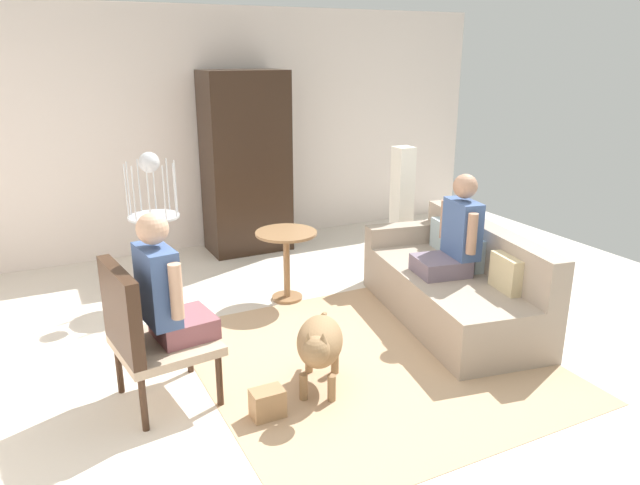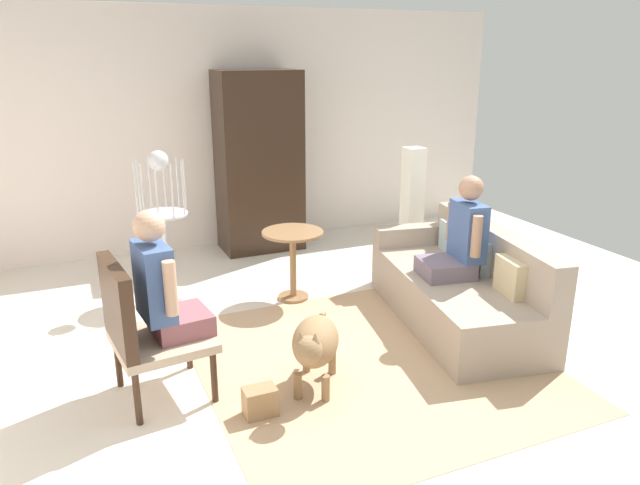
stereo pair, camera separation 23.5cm
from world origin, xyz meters
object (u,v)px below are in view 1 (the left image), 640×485
at_px(round_end_table, 286,252).
at_px(person_on_armchair, 165,290).
at_px(handbag, 268,403).
at_px(couch, 454,285).
at_px(person_on_couch, 455,236).
at_px(column_lamp, 401,212).
at_px(armoire_cabinet, 246,163).
at_px(dog, 319,343).
at_px(armchair, 143,329).
at_px(bird_cage_stand, 154,220).

bearing_deg(round_end_table, person_on_armchair, -138.65).
bearing_deg(round_end_table, handbag, -117.39).
relative_size(couch, round_end_table, 3.08).
relative_size(person_on_couch, column_lamp, 0.64).
bearing_deg(couch, handbag, -161.49).
distance_m(person_on_armchair, round_end_table, 1.82).
bearing_deg(couch, armoire_cabinet, 109.57).
distance_m(person_on_couch, dog, 1.64).
relative_size(couch, person_on_couch, 2.42).
relative_size(person_on_armchair, column_lamp, 0.65).
relative_size(dog, armoire_cabinet, 0.36).
bearing_deg(person_on_couch, column_lamp, 77.24).
distance_m(armchair, person_on_armchair, 0.28).
relative_size(bird_cage_stand, column_lamp, 1.05).
bearing_deg(armchair, person_on_couch, 3.87).
distance_m(couch, handbag, 2.11).
height_order(person_on_armchair, bird_cage_stand, bird_cage_stand).
relative_size(couch, armoire_cabinet, 1.00).
distance_m(armchair, handbag, 0.91).
bearing_deg(handbag, bird_cage_stand, 94.94).
relative_size(round_end_table, bird_cage_stand, 0.48).
height_order(armchair, bird_cage_stand, bird_cage_stand).
height_order(person_on_armchair, dog, person_on_armchair).
bearing_deg(armoire_cabinet, person_on_couch, -71.53).
bearing_deg(round_end_table, armchair, -141.36).
bearing_deg(bird_cage_stand, handbag, -85.06).
bearing_deg(person_on_armchair, person_on_couch, 3.66).
height_order(armchair, round_end_table, armchair).
bearing_deg(person_on_couch, dog, -161.73).
relative_size(couch, dog, 2.77).
height_order(armoire_cabinet, handbag, armoire_cabinet).
distance_m(armchair, armoire_cabinet, 3.30).
xyz_separation_m(couch, round_end_table, (-1.13, 1.01, 0.17)).
distance_m(round_end_table, bird_cage_stand, 1.22).
relative_size(round_end_table, armoire_cabinet, 0.33).
bearing_deg(dog, round_end_table, 74.34).
distance_m(round_end_table, dog, 1.59).
relative_size(person_on_couch, handbag, 4.01).
relative_size(dog, bird_cage_stand, 0.53).
bearing_deg(round_end_table, armoire_cabinet, 82.64).
relative_size(couch, armchair, 2.08).
bearing_deg(handbag, armoire_cabinet, 71.77).
xyz_separation_m(couch, armoire_cabinet, (-0.92, 2.59, 0.71)).
distance_m(round_end_table, armoire_cabinet, 1.69).
relative_size(column_lamp, armoire_cabinet, 0.65).
relative_size(person_on_armchair, bird_cage_stand, 0.62).
height_order(person_on_couch, handbag, person_on_couch).
bearing_deg(armoire_cabinet, armchair, -121.55).
height_order(dog, armoire_cabinet, armoire_cabinet).
bearing_deg(handbag, round_end_table, 62.61).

